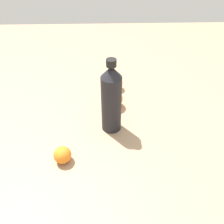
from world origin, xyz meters
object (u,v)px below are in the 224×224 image
at_px(orange_0, 116,83).
at_px(orange_2, 114,99).
at_px(water_bottle, 112,99).
at_px(orange_1, 63,155).

distance_m(orange_0, orange_2, 0.14).
bearing_deg(water_bottle, orange_0, 27.92).
distance_m(water_bottle, orange_2, 0.17).
relative_size(water_bottle, orange_0, 4.50).
bearing_deg(orange_2, orange_0, 82.73).
xyz_separation_m(orange_1, orange_2, (0.19, 0.31, 0.01)).
relative_size(orange_0, orange_1, 1.10).
xyz_separation_m(water_bottle, orange_0, (0.03, 0.28, -0.11)).
bearing_deg(orange_1, orange_2, 58.72).
xyz_separation_m(orange_0, orange_2, (-0.02, -0.14, 0.01)).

